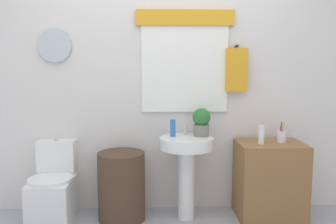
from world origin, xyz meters
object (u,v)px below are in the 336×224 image
laundry_hamper (122,186)px  potted_plant (201,121)px  lotion_bottle (261,134)px  wooden_cabinet (269,180)px  toilet (54,189)px  soap_bottle (173,128)px  toothbrush_cup (282,136)px  pedestal_sink (186,159)px

laundry_hamper → potted_plant: (0.72, 0.06, 0.58)m
laundry_hamper → lotion_bottle: size_ratio=3.69×
wooden_cabinet → potted_plant: (-0.62, 0.06, 0.54)m
toilet → lotion_bottle: (1.86, -0.07, 0.51)m
toilet → laundry_hamper: (0.61, -0.03, 0.04)m
soap_bottle → lotion_bottle: size_ratio=0.92×
toilet → toothbrush_cup: 2.12m
pedestal_sink → toilet: bearing=178.4°
laundry_hamper → potted_plant: bearing=4.7°
pedestal_sink → potted_plant: (0.14, 0.06, 0.33)m
toilet → pedestal_sink: 1.23m
wooden_cabinet → lotion_bottle: bearing=-158.6°
toothbrush_cup → lotion_bottle: bearing=-163.7°
pedestal_sink → lotion_bottle: lotion_bottle is taller
potted_plant → lotion_bottle: potted_plant is taller
toothbrush_cup → wooden_cabinet: bearing=-168.9°
potted_plant → lotion_bottle: 0.54m
toilet → soap_bottle: 1.21m
toilet → lotion_bottle: 1.93m
laundry_hamper → soap_bottle: bearing=6.1°
wooden_cabinet → soap_bottle: 1.01m
potted_plant → toothbrush_cup: size_ratio=1.37×
potted_plant → lotion_bottle: size_ratio=1.52×
wooden_cabinet → potted_plant: bearing=174.5°
laundry_hamper → toilet: bearing=176.9°
toilet → pedestal_sink: pedestal_sink is taller
laundry_hamper → wooden_cabinet: (1.35, 0.00, 0.04)m
laundry_hamper → pedestal_sink: bearing=0.0°
laundry_hamper → lotion_bottle: bearing=-1.8°
laundry_hamper → toothbrush_cup: bearing=0.8°
pedestal_sink → soap_bottle: size_ratio=4.87×
wooden_cabinet → soap_bottle: size_ratio=4.52×
toilet → potted_plant: bearing=1.2°
toilet → laundry_hamper: toilet is taller
toilet → lotion_bottle: size_ratio=4.28×
toilet → wooden_cabinet: toilet is taller
toilet → soap_bottle: soap_bottle is taller
wooden_cabinet → soap_bottle: (-0.88, 0.05, 0.48)m
pedestal_sink → lotion_bottle: size_ratio=4.49×
laundry_hamper → wooden_cabinet: bearing=0.0°
soap_bottle → wooden_cabinet: bearing=-3.2°
potted_plant → toothbrush_cup: potted_plant is taller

